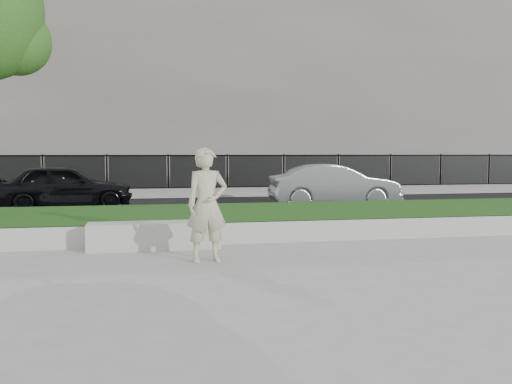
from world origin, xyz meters
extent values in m
plane|color=gray|center=(0.00, 0.00, 0.00)|extent=(90.00, 90.00, 0.00)
cube|color=#14350D|center=(0.00, 3.00, 0.20)|extent=(34.00, 4.00, 0.40)
cube|color=#ABA9A0|center=(0.00, 1.04, 0.20)|extent=(34.00, 0.08, 0.40)
cube|color=black|center=(0.00, 8.50, 0.02)|extent=(34.00, 7.00, 0.04)
cube|color=gray|center=(0.00, 13.00, 0.06)|extent=(34.00, 3.00, 0.12)
cube|color=slate|center=(0.00, 12.00, 0.24)|extent=(32.00, 0.30, 0.24)
cube|color=black|center=(0.00, 12.00, 0.87)|extent=(32.00, 0.04, 1.50)
cube|color=black|center=(0.00, 12.00, 1.57)|extent=(32.00, 0.05, 0.05)
cube|color=black|center=(0.00, 12.00, 0.37)|extent=(32.00, 0.05, 0.05)
cube|color=#635D56|center=(0.00, 20.00, 5.00)|extent=(34.00, 10.00, 10.00)
cube|color=#ABA9A0|center=(-1.40, 0.80, 0.23)|extent=(2.29, 0.57, 0.47)
imported|color=#BCB590|center=(-0.63, -0.54, 0.88)|extent=(0.70, 0.52, 1.76)
cube|color=white|center=(-0.51, 0.63, 0.48)|extent=(0.25, 0.19, 0.03)
sphere|color=#254D19|center=(-4.09, 3.44, 3.97)|extent=(1.39, 1.39, 1.39)
imported|color=black|center=(-3.80, 7.98, 0.70)|extent=(4.03, 2.00, 1.32)
imported|color=gray|center=(4.16, 7.21, 0.68)|extent=(3.99, 1.61, 1.29)
camera|label=1|loc=(-1.64, -9.25, 1.69)|focal=40.00mm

